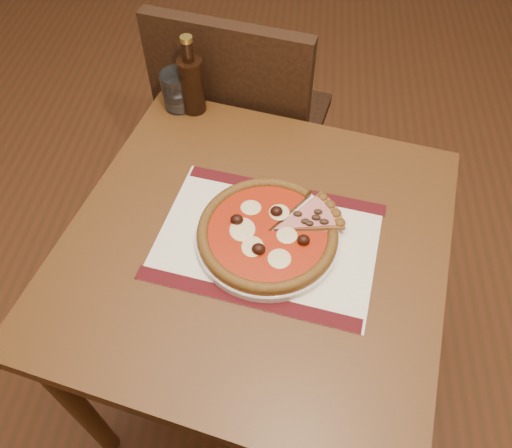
{
  "coord_description": "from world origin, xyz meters",
  "views": [
    {
      "loc": [
        -0.02,
        -1.51,
        1.62
      ],
      "look_at": [
        -0.09,
        -0.87,
        0.78
      ],
      "focal_mm": 35.0,
      "sensor_mm": 36.0,
      "label": 1
    }
  ],
  "objects": [
    {
      "name": "pizza",
      "position": [
        -0.06,
        -0.89,
        0.78
      ],
      "size": [
        0.3,
        0.3,
        0.04
      ],
      "color": "#9A5C25",
      "rests_on": "plate"
    },
    {
      "name": "chair_far",
      "position": [
        -0.19,
        -0.3,
        0.55
      ],
      "size": [
        0.54,
        0.54,
        0.96
      ],
      "rotation": [
        0.0,
        0.0,
        2.93
      ],
      "color": "black",
      "rests_on": "ground"
    },
    {
      "name": "ham_slice",
      "position": [
        0.02,
        -0.83,
        0.78
      ],
      "size": [
        0.15,
        0.12,
        0.02
      ],
      "rotation": [
        0.0,
        0.0,
        0.52
      ],
      "color": "#9A5C25",
      "rests_on": "plate"
    },
    {
      "name": "water_glass",
      "position": [
        -0.34,
        -0.47,
        0.8
      ],
      "size": [
        0.09,
        0.09,
        0.1
      ],
      "primitive_type": "cylinder",
      "rotation": [
        0.0,
        0.0,
        -0.13
      ],
      "color": "white",
      "rests_on": "table"
    },
    {
      "name": "table",
      "position": [
        -0.09,
        -0.89,
        0.65
      ],
      "size": [
        0.94,
        0.94,
        0.75
      ],
      "rotation": [
        0.0,
        0.0,
        -0.2
      ],
      "color": "#563214",
      "rests_on": "ground"
    },
    {
      "name": "bottle",
      "position": [
        -0.29,
        -0.48,
        0.83
      ],
      "size": [
        0.06,
        0.06,
        0.21
      ],
      "color": "black",
      "rests_on": "table"
    },
    {
      "name": "plate",
      "position": [
        -0.06,
        -0.89,
        0.76
      ],
      "size": [
        0.3,
        0.3,
        0.02
      ],
      "primitive_type": "cylinder",
      "color": "white",
      "rests_on": "placemat"
    },
    {
      "name": "placemat",
      "position": [
        -0.06,
        -0.89,
        0.75
      ],
      "size": [
        0.51,
        0.4,
        0.0
      ],
      "primitive_type": "cube",
      "rotation": [
        0.0,
        0.0,
        -0.17
      ],
      "color": "white",
      "rests_on": "table"
    }
  ]
}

